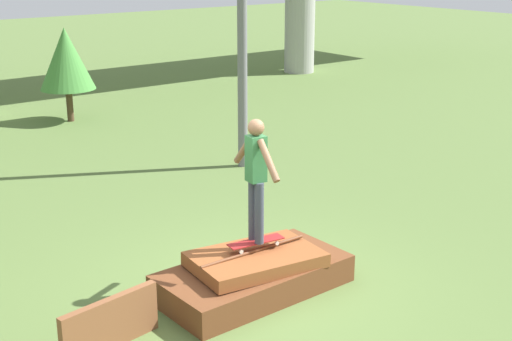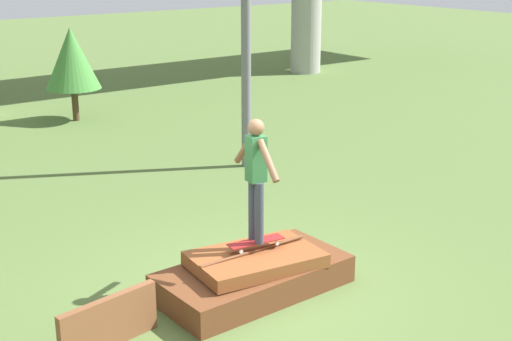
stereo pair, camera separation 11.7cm
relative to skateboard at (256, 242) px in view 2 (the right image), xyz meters
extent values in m
plane|color=#567038|center=(-0.08, -0.05, -0.68)|extent=(80.00, 80.00, 0.00)
cube|color=brown|center=(-0.08, -0.05, -0.49)|extent=(2.60, 1.33, 0.38)
cube|color=brown|center=(-0.06, -0.08, -0.21)|extent=(1.80, 1.21, 0.22)
cylinder|color=brown|center=(-0.08, -0.05, -0.10)|extent=(1.68, 0.04, 0.04)
cube|color=brown|center=(-2.24, -0.17, -0.37)|extent=(1.29, 0.30, 0.62)
cube|color=maroon|center=(0.00, 0.00, 0.01)|extent=(0.81, 0.30, 0.01)
cylinder|color=silver|center=(0.28, 0.05, -0.05)|extent=(0.06, 0.04, 0.05)
cylinder|color=silver|center=(0.26, -0.12, -0.05)|extent=(0.06, 0.04, 0.05)
cylinder|color=silver|center=(-0.26, 0.12, -0.05)|extent=(0.06, 0.04, 0.05)
cylinder|color=silver|center=(-0.28, -0.05, -0.05)|extent=(0.06, 0.04, 0.05)
cylinder|color=#383D4C|center=(0.01, 0.08, 0.43)|extent=(0.12, 0.12, 0.84)
cylinder|color=#383D4C|center=(-0.01, -0.08, 0.43)|extent=(0.12, 0.12, 0.84)
cube|color=#2D6638|center=(0.00, 0.00, 1.16)|extent=(0.25, 0.24, 0.61)
sphere|color=brown|center=(0.00, 0.00, 1.57)|extent=(0.21, 0.21, 0.21)
cylinder|color=brown|center=(0.04, 0.31, 1.21)|extent=(0.15, 0.48, 0.49)
cylinder|color=brown|center=(-0.04, -0.31, 1.21)|extent=(0.15, 0.48, 0.49)
cylinder|color=slate|center=(3.25, 4.68, 2.75)|extent=(0.20, 0.20, 6.85)
cylinder|color=#4C3823|center=(2.04, 10.76, -0.25)|extent=(0.17, 0.17, 0.86)
cone|color=#428438|center=(2.04, 10.76, 0.99)|extent=(1.44, 1.44, 1.61)
camera|label=1|loc=(-5.34, -6.95, 3.74)|focal=50.00mm
camera|label=2|loc=(-5.25, -7.02, 3.74)|focal=50.00mm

